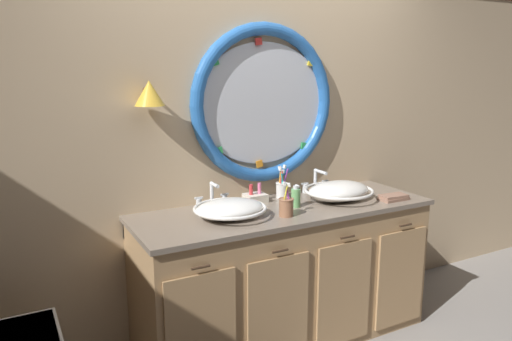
# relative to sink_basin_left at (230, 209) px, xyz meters

# --- Properties ---
(back_wall_assembly) EXTENTS (6.40, 0.26, 2.60)m
(back_wall_assembly) POSITION_rel_sink_basin_left_xyz_m (0.38, 0.37, 0.39)
(back_wall_assembly) COLOR #D6B78E
(back_wall_assembly) RESTS_ON ground_plane
(vanity_counter) EXTENTS (1.89, 0.66, 0.88)m
(vanity_counter) POSITION_rel_sink_basin_left_xyz_m (0.39, 0.03, -0.49)
(vanity_counter) COLOR tan
(vanity_counter) RESTS_ON ground_plane
(sink_basin_left) EXTENTS (0.43, 0.43, 0.10)m
(sink_basin_left) POSITION_rel_sink_basin_left_xyz_m (0.00, 0.00, 0.00)
(sink_basin_left) COLOR white
(sink_basin_left) RESTS_ON vanity_counter
(sink_basin_right) EXTENTS (0.45, 0.45, 0.12)m
(sink_basin_right) POSITION_rel_sink_basin_left_xyz_m (0.78, 0.00, 0.01)
(sink_basin_right) COLOR white
(sink_basin_right) RESTS_ON vanity_counter
(faucet_set_left) EXTENTS (0.23, 0.12, 0.16)m
(faucet_set_left) POSITION_rel_sink_basin_left_xyz_m (-0.00, 0.26, 0.01)
(faucet_set_left) COLOR silver
(faucet_set_left) RESTS_ON vanity_counter
(faucet_set_right) EXTENTS (0.22, 0.15, 0.16)m
(faucet_set_right) POSITION_rel_sink_basin_left_xyz_m (0.78, 0.25, 0.01)
(faucet_set_right) COLOR silver
(faucet_set_right) RESTS_ON vanity_counter
(toothbrush_holder_left) EXTENTS (0.09, 0.09, 0.21)m
(toothbrush_holder_left) POSITION_rel_sink_basin_left_xyz_m (0.30, -0.13, 0.01)
(toothbrush_holder_left) COLOR #996647
(toothbrush_holder_left) RESTS_ON vanity_counter
(toothbrush_holder_right) EXTENTS (0.08, 0.08, 0.22)m
(toothbrush_holder_right) POSITION_rel_sink_basin_left_xyz_m (0.49, 0.23, 0.01)
(toothbrush_holder_right) COLOR white
(toothbrush_holder_right) RESTS_ON vanity_counter
(soap_dispenser) EXTENTS (0.06, 0.06, 0.15)m
(soap_dispenser) POSITION_rel_sink_basin_left_xyz_m (0.45, -0.00, 0.01)
(soap_dispenser) COLOR #6BAD66
(soap_dispenser) RESTS_ON vanity_counter
(folded_hand_towel) EXTENTS (0.19, 0.11, 0.04)m
(folded_hand_towel) POSITION_rel_sink_basin_left_xyz_m (1.10, -0.17, -0.04)
(folded_hand_towel) COLOR #936B56
(folded_hand_towel) RESTS_ON vanity_counter
(toiletry_basket) EXTENTS (0.14, 0.11, 0.12)m
(toiletry_basket) POSITION_rel_sink_basin_left_xyz_m (0.28, 0.22, -0.02)
(toiletry_basket) COLOR beige
(toiletry_basket) RESTS_ON vanity_counter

